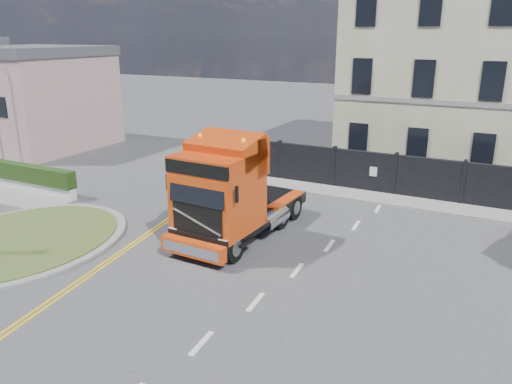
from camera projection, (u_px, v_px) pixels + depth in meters
The scene contains 8 objects.
ground at pixel (225, 249), 17.91m from camera, with size 120.00×120.00×0.00m, color #424244.
traffic_island at pixel (20, 241), 18.39m from camera, with size 6.80×6.80×0.17m.
hedge_wall at pixel (13, 175), 24.61m from camera, with size 8.00×0.55×1.35m.
seaside_bldg_pink at pixel (35, 102), 33.32m from camera, with size 8.00×8.00×6.00m, color #BC9693.
hoarding_fence at pixel (452, 182), 22.39m from camera, with size 18.80×0.25×2.00m.
georgian_building at pixel (469, 64), 27.53m from camera, with size 12.30×10.30×12.80m.
pavement_far at pixel (434, 206), 22.15m from camera, with size 20.00×1.60×0.12m, color gray.
truck at pixel (228, 196), 18.08m from camera, with size 2.75×6.70×3.95m.
Camera 1 is at (8.49, -14.12, 7.41)m, focal length 35.00 mm.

